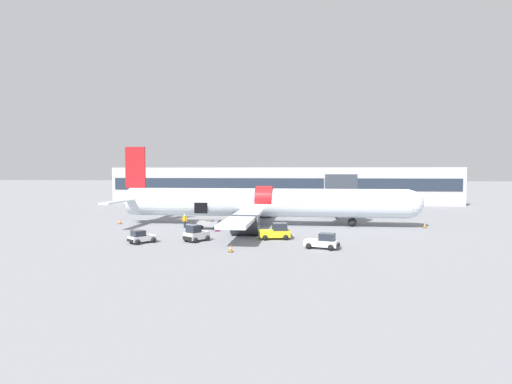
{
  "coord_description": "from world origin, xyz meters",
  "views": [
    {
      "loc": [
        5.0,
        -45.07,
        7.06
      ],
      "look_at": [
        -1.03,
        4.99,
        4.43
      ],
      "focal_mm": 28.0,
      "sensor_mm": 36.0,
      "label": 1
    }
  ],
  "objects_px": {
    "baggage_tug_lead": "(323,242)",
    "baggage_tug_mid": "(196,234)",
    "ground_crew_driver": "(243,223)",
    "baggage_tug_rear": "(276,232)",
    "ground_crew_loader_a": "(234,225)",
    "baggage_cart_loading": "(209,225)",
    "ground_crew_loader_b": "(185,221)",
    "suitcase_on_tarmac_upright": "(217,229)",
    "baggage_tug_spare": "(141,237)",
    "airplane": "(260,203)"
  },
  "relations": [
    {
      "from": "baggage_cart_loading",
      "to": "baggage_tug_mid",
      "type": "bearing_deg",
      "value": -85.2
    },
    {
      "from": "ground_crew_driver",
      "to": "suitcase_on_tarmac_upright",
      "type": "bearing_deg",
      "value": -163.22
    },
    {
      "from": "ground_crew_driver",
      "to": "baggage_cart_loading",
      "type": "bearing_deg",
      "value": 167.49
    },
    {
      "from": "ground_crew_loader_b",
      "to": "suitcase_on_tarmac_upright",
      "type": "distance_m",
      "value": 5.59
    },
    {
      "from": "ground_crew_loader_b",
      "to": "baggage_tug_spare",
      "type": "bearing_deg",
      "value": -95.28
    },
    {
      "from": "airplane",
      "to": "ground_crew_driver",
      "type": "xyz_separation_m",
      "value": [
        -1.51,
        -5.38,
        -1.95
      ]
    },
    {
      "from": "baggage_cart_loading",
      "to": "ground_crew_loader_b",
      "type": "bearing_deg",
      "value": 163.4
    },
    {
      "from": "baggage_tug_lead",
      "to": "baggage_tug_mid",
      "type": "xyz_separation_m",
      "value": [
        -12.52,
        2.37,
        0.08
      ]
    },
    {
      "from": "airplane",
      "to": "ground_crew_driver",
      "type": "relative_size",
      "value": 23.1
    },
    {
      "from": "baggage_tug_spare",
      "to": "ground_crew_driver",
      "type": "relative_size",
      "value": 1.59
    },
    {
      "from": "airplane",
      "to": "baggage_tug_rear",
      "type": "height_order",
      "value": "airplane"
    },
    {
      "from": "ground_crew_loader_a",
      "to": "suitcase_on_tarmac_upright",
      "type": "bearing_deg",
      "value": -174.54
    },
    {
      "from": "baggage_tug_spare",
      "to": "baggage_cart_loading",
      "type": "distance_m",
      "value": 10.97
    },
    {
      "from": "baggage_tug_spare",
      "to": "baggage_tug_rear",
      "type": "bearing_deg",
      "value": 17.05
    },
    {
      "from": "baggage_tug_rear",
      "to": "ground_crew_loader_a",
      "type": "distance_m",
      "value": 6.85
    },
    {
      "from": "baggage_tug_mid",
      "to": "ground_crew_driver",
      "type": "bearing_deg",
      "value": 64.12
    },
    {
      "from": "baggage_tug_mid",
      "to": "baggage_tug_spare",
      "type": "height_order",
      "value": "baggage_tug_mid"
    },
    {
      "from": "ground_crew_driver",
      "to": "suitcase_on_tarmac_upright",
      "type": "xyz_separation_m",
      "value": [
        -2.88,
        -0.87,
        -0.59
      ]
    },
    {
      "from": "ground_crew_loader_b",
      "to": "baggage_tug_lead",
      "type": "bearing_deg",
      "value": -35.51
    },
    {
      "from": "baggage_cart_loading",
      "to": "suitcase_on_tarmac_upright",
      "type": "distance_m",
      "value": 2.35
    },
    {
      "from": "airplane",
      "to": "baggage_cart_loading",
      "type": "relative_size",
      "value": 11.69
    },
    {
      "from": "baggage_tug_mid",
      "to": "baggage_tug_rear",
      "type": "xyz_separation_m",
      "value": [
        7.91,
        2.36,
        0.02
      ]
    },
    {
      "from": "airplane",
      "to": "baggage_tug_spare",
      "type": "height_order",
      "value": "airplane"
    },
    {
      "from": "baggage_tug_lead",
      "to": "baggage_tug_spare",
      "type": "bearing_deg",
      "value": 177.55
    },
    {
      "from": "ground_crew_loader_b",
      "to": "ground_crew_driver",
      "type": "relative_size",
      "value": 0.95
    },
    {
      "from": "baggage_cart_loading",
      "to": "ground_crew_driver",
      "type": "relative_size",
      "value": 1.98
    },
    {
      "from": "baggage_cart_loading",
      "to": "ground_crew_loader_b",
      "type": "height_order",
      "value": "ground_crew_loader_b"
    },
    {
      "from": "airplane",
      "to": "baggage_tug_lead",
      "type": "xyz_separation_m",
      "value": [
        7.38,
        -15.24,
        -2.24
      ]
    },
    {
      "from": "ground_crew_loader_a",
      "to": "baggage_tug_mid",
      "type": "bearing_deg",
      "value": -111.67
    },
    {
      "from": "baggage_tug_mid",
      "to": "ground_crew_driver",
      "type": "height_order",
      "value": "ground_crew_driver"
    },
    {
      "from": "baggage_tug_lead",
      "to": "ground_crew_driver",
      "type": "relative_size",
      "value": 1.89
    },
    {
      "from": "baggage_tug_spare",
      "to": "airplane",
      "type": "bearing_deg",
      "value": 54.84
    },
    {
      "from": "baggage_tug_lead",
      "to": "baggage_tug_mid",
      "type": "distance_m",
      "value": 12.75
    },
    {
      "from": "baggage_tug_lead",
      "to": "baggage_tug_spare",
      "type": "height_order",
      "value": "baggage_tug_lead"
    },
    {
      "from": "ground_crew_loader_a",
      "to": "ground_crew_driver",
      "type": "bearing_deg",
      "value": 36.27
    },
    {
      "from": "baggage_tug_rear",
      "to": "suitcase_on_tarmac_upright",
      "type": "relative_size",
      "value": 4.64
    },
    {
      "from": "ground_crew_driver",
      "to": "ground_crew_loader_a",
      "type": "bearing_deg",
      "value": -143.73
    },
    {
      "from": "baggage_tug_mid",
      "to": "baggage_tug_spare",
      "type": "distance_m",
      "value": 5.31
    },
    {
      "from": "airplane",
      "to": "baggage_tug_mid",
      "type": "xyz_separation_m",
      "value": [
        -5.15,
        -12.87,
        -2.16
      ]
    },
    {
      "from": "airplane",
      "to": "baggage_cart_loading",
      "type": "xyz_separation_m",
      "value": [
        -5.86,
        -4.42,
        -2.36
      ]
    },
    {
      "from": "baggage_tug_lead",
      "to": "baggage_tug_mid",
      "type": "bearing_deg",
      "value": 169.28
    },
    {
      "from": "ground_crew_loader_a",
      "to": "baggage_tug_spare",
      "type": "bearing_deg",
      "value": -132.64
    },
    {
      "from": "ground_crew_loader_b",
      "to": "suitcase_on_tarmac_upright",
      "type": "height_order",
      "value": "ground_crew_loader_b"
    },
    {
      "from": "airplane",
      "to": "baggage_tug_lead",
      "type": "height_order",
      "value": "airplane"
    },
    {
      "from": "baggage_tug_rear",
      "to": "ground_crew_loader_b",
      "type": "bearing_deg",
      "value": 149.32
    },
    {
      "from": "baggage_tug_rear",
      "to": "baggage_cart_loading",
      "type": "height_order",
      "value": "baggage_tug_rear"
    },
    {
      "from": "ground_crew_loader_b",
      "to": "airplane",
      "type": "bearing_deg",
      "value": 20.46
    },
    {
      "from": "suitcase_on_tarmac_upright",
      "to": "ground_crew_driver",
      "type": "bearing_deg",
      "value": 16.78
    },
    {
      "from": "baggage_tug_lead",
      "to": "ground_crew_loader_a",
      "type": "height_order",
      "value": "ground_crew_loader_a"
    },
    {
      "from": "baggage_tug_lead",
      "to": "baggage_tug_mid",
      "type": "relative_size",
      "value": 1.16
    }
  ]
}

